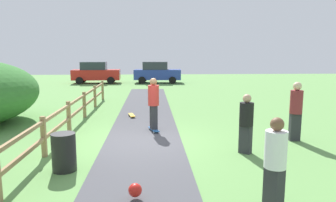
{
  "coord_description": "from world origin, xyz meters",
  "views": [
    {
      "loc": [
        0.25,
        -9.46,
        2.76
      ],
      "look_at": [
        0.87,
        1.79,
        1.0
      ],
      "focal_mm": 33.31,
      "sensor_mm": 36.0,
      "label": 1
    }
  ],
  "objects_px": {
    "bystander_white": "(275,160)",
    "bystander_black": "(246,121)",
    "skater_riding": "(154,102)",
    "bystander_maroon": "(296,108)",
    "parked_car_blue": "(157,72)",
    "skateboard_loose": "(132,115)",
    "parked_car_red": "(96,73)",
    "trash_bin": "(64,152)"
  },
  "relations": [
    {
      "from": "bystander_white",
      "to": "bystander_black",
      "type": "bearing_deg",
      "value": 81.72
    },
    {
      "from": "skater_riding",
      "to": "bystander_maroon",
      "type": "distance_m",
      "value": 4.63
    },
    {
      "from": "skater_riding",
      "to": "bystander_white",
      "type": "bearing_deg",
      "value": -69.94
    },
    {
      "from": "skater_riding",
      "to": "parked_car_blue",
      "type": "bearing_deg",
      "value": 88.42
    },
    {
      "from": "bystander_black",
      "to": "skateboard_loose",
      "type": "bearing_deg",
      "value": 124.19
    },
    {
      "from": "bystander_maroon",
      "to": "bystander_black",
      "type": "xyz_separation_m",
      "value": [
        -1.92,
        -1.13,
        -0.13
      ]
    },
    {
      "from": "bystander_black",
      "to": "parked_car_red",
      "type": "bearing_deg",
      "value": 110.48
    },
    {
      "from": "trash_bin",
      "to": "parked_car_blue",
      "type": "distance_m",
      "value": 21.42
    },
    {
      "from": "skateboard_loose",
      "to": "bystander_maroon",
      "type": "height_order",
      "value": "bystander_maroon"
    },
    {
      "from": "bystander_black",
      "to": "bystander_white",
      "type": "xyz_separation_m",
      "value": [
        -0.46,
        -3.14,
        0.02
      ]
    },
    {
      "from": "skater_riding",
      "to": "trash_bin",
      "type": "bearing_deg",
      "value": -121.26
    },
    {
      "from": "skateboard_loose",
      "to": "parked_car_red",
      "type": "height_order",
      "value": "parked_car_red"
    },
    {
      "from": "skateboard_loose",
      "to": "bystander_black",
      "type": "height_order",
      "value": "bystander_black"
    },
    {
      "from": "parked_car_red",
      "to": "trash_bin",
      "type": "bearing_deg",
      "value": -82.23
    },
    {
      "from": "skater_riding",
      "to": "skateboard_loose",
      "type": "distance_m",
      "value": 2.91
    },
    {
      "from": "skateboard_loose",
      "to": "parked_car_blue",
      "type": "distance_m",
      "value": 15.24
    },
    {
      "from": "parked_car_blue",
      "to": "skater_riding",
      "type": "bearing_deg",
      "value": -91.58
    },
    {
      "from": "skateboard_loose",
      "to": "parked_car_red",
      "type": "distance_m",
      "value": 15.72
    },
    {
      "from": "skater_riding",
      "to": "parked_car_blue",
      "type": "distance_m",
      "value": 17.73
    },
    {
      "from": "parked_car_red",
      "to": "skateboard_loose",
      "type": "bearing_deg",
      "value": -74.82
    },
    {
      "from": "parked_car_red",
      "to": "bystander_white",
      "type": "bearing_deg",
      "value": -73.1
    },
    {
      "from": "trash_bin",
      "to": "bystander_maroon",
      "type": "height_order",
      "value": "bystander_maroon"
    },
    {
      "from": "skater_riding",
      "to": "bystander_black",
      "type": "xyz_separation_m",
      "value": [
        2.51,
        -2.48,
        -0.17
      ]
    },
    {
      "from": "parked_car_blue",
      "to": "bystander_white",
      "type": "bearing_deg",
      "value": -86.17
    },
    {
      "from": "bystander_black",
      "to": "bystander_white",
      "type": "distance_m",
      "value": 3.17
    },
    {
      "from": "bystander_maroon",
      "to": "parked_car_blue",
      "type": "distance_m",
      "value": 19.48
    },
    {
      "from": "trash_bin",
      "to": "skateboard_loose",
      "type": "distance_m",
      "value": 6.23
    },
    {
      "from": "trash_bin",
      "to": "skateboard_loose",
      "type": "xyz_separation_m",
      "value": [
        1.21,
        6.1,
        -0.36
      ]
    },
    {
      "from": "trash_bin",
      "to": "bystander_black",
      "type": "distance_m",
      "value": 4.78
    },
    {
      "from": "skater_riding",
      "to": "skateboard_loose",
      "type": "bearing_deg",
      "value": 109.81
    },
    {
      "from": "bystander_white",
      "to": "bystander_maroon",
      "type": "bearing_deg",
      "value": 60.88
    },
    {
      "from": "trash_bin",
      "to": "bystander_maroon",
      "type": "bearing_deg",
      "value": 18.28
    },
    {
      "from": "parked_car_red",
      "to": "bystander_maroon",
      "type": "bearing_deg",
      "value": -63.6
    },
    {
      "from": "skateboard_loose",
      "to": "parked_car_blue",
      "type": "xyz_separation_m",
      "value": [
        1.42,
        15.15,
        0.87
      ]
    },
    {
      "from": "parked_car_blue",
      "to": "bystander_black",
      "type": "bearing_deg",
      "value": -84.29
    },
    {
      "from": "bystander_maroon",
      "to": "bystander_white",
      "type": "height_order",
      "value": "bystander_maroon"
    },
    {
      "from": "trash_bin",
      "to": "parked_car_blue",
      "type": "relative_size",
      "value": 0.21
    },
    {
      "from": "bystander_white",
      "to": "parked_car_blue",
      "type": "relative_size",
      "value": 0.39
    },
    {
      "from": "skateboard_loose",
      "to": "bystander_white",
      "type": "relative_size",
      "value": 0.49
    },
    {
      "from": "skater_riding",
      "to": "parked_car_red",
      "type": "relative_size",
      "value": 0.44
    },
    {
      "from": "skateboard_loose",
      "to": "bystander_maroon",
      "type": "distance_m",
      "value": 6.71
    },
    {
      "from": "bystander_white",
      "to": "parked_car_blue",
      "type": "xyz_separation_m",
      "value": [
        -1.56,
        23.35,
        0.04
      ]
    }
  ]
}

